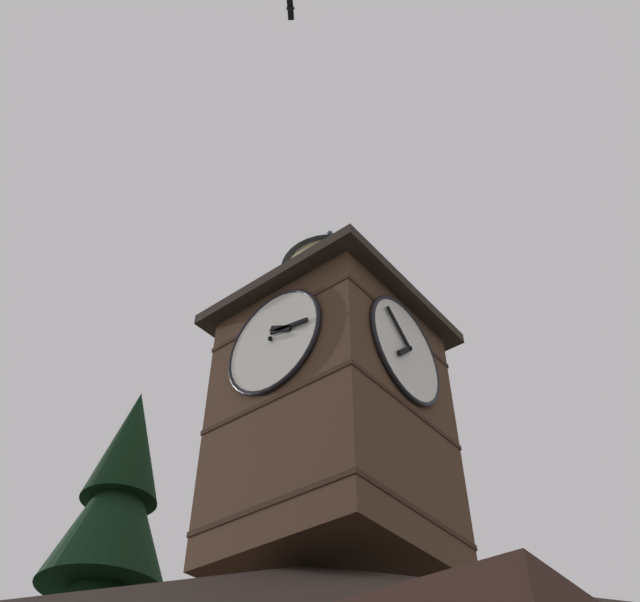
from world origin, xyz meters
The scene contains 2 objects.
clock_tower centered at (-2.04, -2.58, 10.08)m, with size 4.37×4.37×8.97m.
flying_bird_high centered at (2.27, -0.33, 17.75)m, with size 0.52×0.44×0.11m.
Camera 1 is at (7.46, 4.73, 1.87)m, focal length 38.82 mm.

